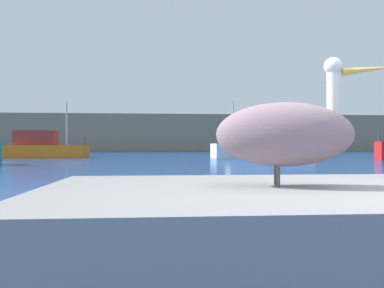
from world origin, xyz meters
The scene contains 5 objects.
hillside_backdrop centered at (0.00, 66.89, 3.02)m, with size 140.00×14.31×6.04m, color #7F755B.
pier_dock centered at (-0.65, 0.46, 0.33)m, with size 3.66×2.41×0.66m, color gray.
pelican centered at (-0.64, 0.46, 1.07)m, with size 1.36×0.68×0.97m.
fishing_boat_white centered at (6.33, 28.54, 0.85)m, with size 8.06×3.01×4.55m.
fishing_boat_orange centered at (-11.40, 30.02, 0.78)m, with size 7.93×2.60×4.60m.
Camera 1 is at (-1.60, -2.46, 0.97)m, focal length 36.89 mm.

